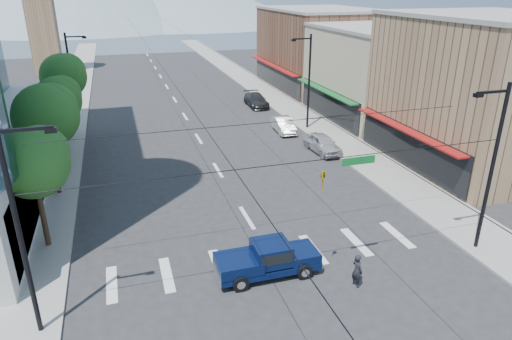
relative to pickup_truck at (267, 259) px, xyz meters
The scene contains 19 objects.
ground 1.14m from the pickup_truck, ahead, with size 160.00×160.00×0.00m, color #28282B.
sidewalk_left 41.49m from the pickup_truck, 105.82° to the left, with size 4.00×120.00×0.15m, color gray.
sidewalk_right 41.88m from the pickup_truck, 72.36° to the left, with size 4.00×120.00×0.15m, color gray.
shop_near 23.40m from the pickup_truck, 25.58° to the left, with size 12.00×14.00×11.00m, color #8C6B4C.
shop_mid 31.82m from the pickup_truck, 49.12° to the left, with size 12.00×14.00×9.00m, color tan.
shop_far 45.14m from the pickup_truck, 62.59° to the left, with size 12.00×18.00×10.00m, color brown.
clock_tower 64.63m from the pickup_truck, 104.32° to the left, with size 4.80×4.80×20.40m.
tree_near 12.67m from the pickup_truck, 149.95° to the left, with size 3.65×3.64×6.71m.
tree_midnear 17.29m from the pickup_truck, 128.59° to the left, with size 4.09×4.09×7.52m.
tree_midfar 22.90m from the pickup_truck, 117.42° to the left, with size 3.65×3.64×6.71m.
tree_far 29.31m from the pickup_truck, 111.02° to the left, with size 4.09×4.09×7.52m.
signal_rig 4.00m from the pickup_truck, 51.01° to the right, with size 21.80×0.20×9.00m.
lamp_pole_nw 31.78m from the pickup_truck, 108.44° to the left, with size 2.00×0.25×9.00m.
lamp_pole_ne 25.00m from the pickup_truck, 62.59° to the left, with size 2.00×0.25×9.00m.
pickup_truck is the anchor object (origin of this frame).
pedestrian 4.29m from the pickup_truck, 29.21° to the right, with size 0.61×0.40×1.68m, color black.
parked_car_near 18.27m from the pickup_truck, 56.64° to the left, with size 1.80×4.47×1.52m, color #BBBBC0.
parked_car_mid 23.35m from the pickup_truck, 67.71° to the left, with size 1.49×4.27×1.41m, color silver.
parked_car_far 33.15m from the pickup_truck, 73.68° to the left, with size 2.05×5.05×1.47m, color #28282A.
Camera 1 is at (-6.76, -17.70, 13.24)m, focal length 32.00 mm.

